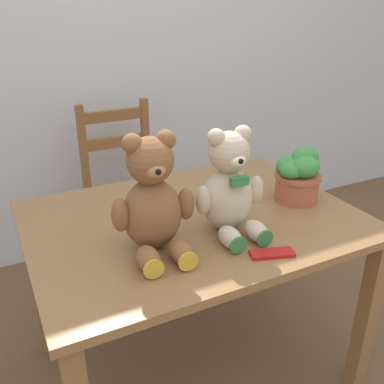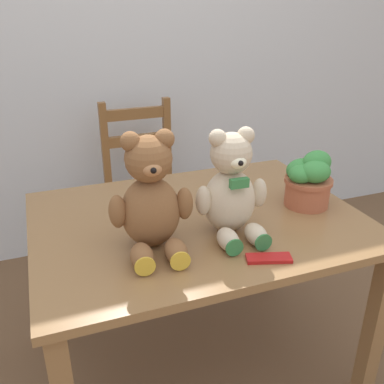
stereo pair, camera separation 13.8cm
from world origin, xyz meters
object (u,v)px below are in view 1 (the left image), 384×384
object	(u,v)px
teddy_bear_right	(230,188)
potted_plant	(298,175)
chocolate_bar	(272,253)
wooden_chair_behind	(126,194)
teddy_bear_left	(153,202)

from	to	relation	value
teddy_bear_right	potted_plant	bearing A→B (deg)	-164.06
teddy_bear_right	chocolate_bar	xyz separation A→B (m)	(0.04, -0.21, -0.15)
chocolate_bar	potted_plant	bearing A→B (deg)	41.68
wooden_chair_behind	teddy_bear_right	size ratio (longest dim) A/B	2.65
wooden_chair_behind	teddy_bear_left	bearing A→B (deg)	77.66
chocolate_bar	teddy_bear_right	bearing A→B (deg)	100.15
wooden_chair_behind	teddy_bear_left	size ratio (longest dim) A/B	2.51
teddy_bear_left	chocolate_bar	xyz separation A→B (m)	(0.31, -0.21, -0.16)
wooden_chair_behind	chocolate_bar	bearing A→B (deg)	94.41
wooden_chair_behind	chocolate_bar	distance (m)	1.24
teddy_bear_right	chocolate_bar	distance (m)	0.26
teddy_bear_right	teddy_bear_left	bearing A→B (deg)	2.35
wooden_chair_behind	teddy_bear_right	bearing A→B (deg)	93.21
potted_plant	chocolate_bar	xyz separation A→B (m)	(-0.33, -0.30, -0.10)
potted_plant	teddy_bear_left	bearing A→B (deg)	-172.03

